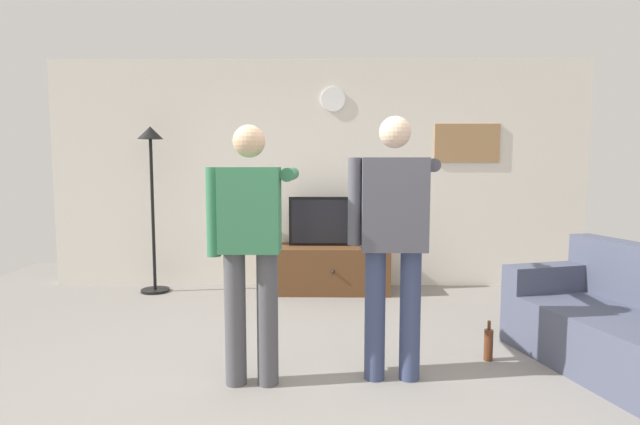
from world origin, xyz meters
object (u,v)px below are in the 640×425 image
(floor_lamp, at_px, (152,174))
(person_standing_nearer_couch, at_px, (393,231))
(person_standing_nearer_lamp, at_px, (251,240))
(side_couch, at_px, (639,331))
(tv_stand, at_px, (333,269))
(framed_picture, at_px, (467,143))
(beverage_bottle, at_px, (488,344))
(wall_clock, at_px, (333,99))
(television, at_px, (333,221))

(floor_lamp, relative_size, person_standing_nearer_couch, 1.06)
(floor_lamp, distance_m, person_standing_nearer_lamp, 2.85)
(floor_lamp, relative_size, person_standing_nearer_lamp, 1.10)
(side_couch, bearing_deg, tv_stand, 132.25)
(tv_stand, distance_m, floor_lamp, 2.32)
(framed_picture, height_order, side_couch, framed_picture)
(side_couch, bearing_deg, beverage_bottle, 164.15)
(tv_stand, xyz_separation_m, floor_lamp, (-2.05, -0.05, 1.09))
(wall_clock, bearing_deg, tv_stand, -90.00)
(person_standing_nearer_lamp, bearing_deg, side_couch, 3.32)
(tv_stand, distance_m, beverage_bottle, 2.33)
(tv_stand, height_order, floor_lamp, floor_lamp)
(tv_stand, distance_m, person_standing_nearer_couch, 2.50)
(side_couch, height_order, beverage_bottle, side_couch)
(person_standing_nearer_lamp, bearing_deg, framed_picture, 52.09)
(framed_picture, bearing_deg, side_couch, -78.95)
(tv_stand, height_order, television, television)
(framed_picture, bearing_deg, wall_clock, -179.82)
(framed_picture, distance_m, person_standing_nearer_lamp, 3.55)
(person_standing_nearer_couch, bearing_deg, framed_picture, 65.72)
(floor_lamp, xyz_separation_m, person_standing_nearer_lamp, (1.49, -2.39, -0.38))
(beverage_bottle, bearing_deg, person_standing_nearer_lamp, -166.19)
(television, height_order, wall_clock, wall_clock)
(person_standing_nearer_couch, bearing_deg, television, 99.14)
(tv_stand, bearing_deg, television, 90.00)
(television, distance_m, person_standing_nearer_couch, 2.44)
(wall_clock, xyz_separation_m, side_couch, (2.08, -2.58, -1.90))
(wall_clock, relative_size, person_standing_nearer_couch, 0.16)
(person_standing_nearer_couch, bearing_deg, floor_lamp, 136.71)
(floor_lamp, bearing_deg, beverage_bottle, -31.68)
(framed_picture, bearing_deg, television, -171.05)
(television, relative_size, framed_picture, 1.32)
(wall_clock, bearing_deg, person_standing_nearer_lamp, -101.50)
(wall_clock, height_order, floor_lamp, wall_clock)
(wall_clock, relative_size, person_standing_nearer_lamp, 0.16)
(wall_clock, height_order, side_couch, wall_clock)
(television, relative_size, wall_clock, 3.59)
(tv_stand, xyz_separation_m, person_standing_nearer_lamp, (-0.56, -2.45, 0.70))
(wall_clock, distance_m, floor_lamp, 2.26)
(tv_stand, xyz_separation_m, person_standing_nearer_couch, (0.39, -2.35, 0.75))
(wall_clock, relative_size, side_couch, 0.15)
(television, bearing_deg, framed_picture, 8.95)
(person_standing_nearer_lamp, height_order, side_couch, person_standing_nearer_lamp)
(framed_picture, height_order, person_standing_nearer_lamp, framed_picture)
(television, distance_m, side_couch, 3.17)
(tv_stand, relative_size, wall_clock, 4.51)
(tv_stand, xyz_separation_m, framed_picture, (1.58, 0.30, 1.45))
(floor_lamp, bearing_deg, person_standing_nearer_lamp, -58.02)
(television, xyz_separation_m, wall_clock, (-0.00, 0.24, 1.41))
(person_standing_nearer_couch, height_order, beverage_bottle, person_standing_nearer_couch)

